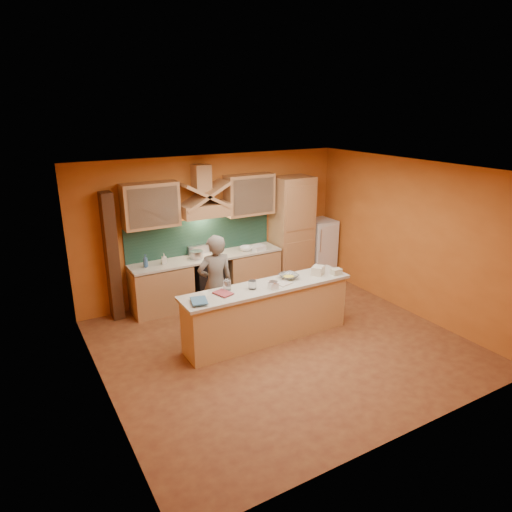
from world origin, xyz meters
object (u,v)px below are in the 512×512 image
fridge (319,249)px  mixing_bowl (289,276)px  kitchen_scale (273,285)px  stove (208,279)px  person (215,284)px

fridge → mixing_bowl: size_ratio=4.27×
fridge → kitchen_scale: (-2.50, -2.06, 0.35)m
stove → mixing_bowl: 2.00m
fridge → person: bearing=-158.8°
fridge → stove: bearing=180.0°
stove → person: 1.32m
person → mixing_bowl: bearing=154.2°
kitchen_scale → mixing_bowl: bearing=33.8°
kitchen_scale → mixing_bowl: size_ratio=0.43×
stove → mixing_bowl: bearing=-69.9°
fridge → mixing_bowl: (-2.04, -1.82, 0.33)m
kitchen_scale → stove: bearing=101.1°
stove → mixing_bowl: (0.66, -1.82, 0.53)m
person → fridge: bearing=-154.4°
mixing_bowl → kitchen_scale: bearing=-151.6°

